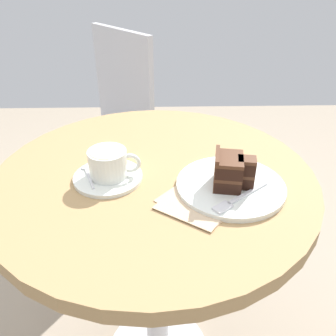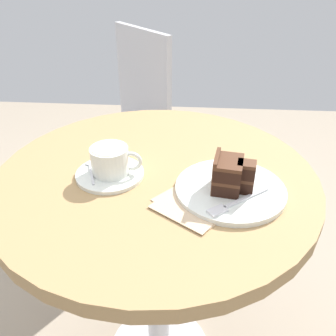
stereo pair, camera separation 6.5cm
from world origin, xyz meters
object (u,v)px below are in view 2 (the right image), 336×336
Objects in this scene: saucer at (110,174)px; coffee_cup at (111,160)px; cafe_chair at (128,122)px; cake_slice at (230,175)px; fork at (233,204)px; napkin at (197,202)px; teaspoon at (91,169)px; cake_plate at (230,189)px.

saucer is 1.34× the size of coffee_cup.
saucer is 0.17× the size of cafe_chair.
saucer is at bearing 169.45° from cake_slice.
cafe_chair is at bearing 114.65° from cake_slice.
fork is 0.07m from napkin.
fork is at bearing -85.47° from cake_slice.
saucer is 0.27m from cake_slice.
saucer is 1.71× the size of cake_slice.
teaspoon is 0.46× the size of napkin.
saucer is at bearing -171.97° from coffee_cup.
teaspoon is 0.76m from cafe_chair.
saucer is 0.04m from coffee_cup.
fork reaches higher than cake_plate.
cake_slice is 0.68× the size of fork.
cake_slice is at bearing -10.87° from coffee_cup.
coffee_cup is 0.56× the size of napkin.
teaspoon reaches higher than saucer.
saucer is 0.22m from napkin.
cake_slice is at bearing -17.83° from cafe_chair.
coffee_cup is at bearing 8.03° from saucer.
teaspoon is 0.32m from cake_plate.
teaspoon is 0.26m from napkin.
cake_slice is (0.31, -0.06, 0.04)m from teaspoon.
fork is (0.26, -0.11, -0.03)m from coffee_cup.
coffee_cup is 0.49× the size of cake_plate.
napkin is (0.19, -0.09, -0.04)m from coffee_cup.
cafe_chair reaches higher than coffee_cup.
cafe_chair is (-0.37, 0.78, -0.21)m from cake_plate.
fork is 0.15× the size of cafe_chair.
cafe_chair reaches higher than teaspoon.
cafe_chair is at bearing 115.11° from cake_plate.
coffee_cup is 0.13× the size of cafe_chair.
teaspoon is (-0.05, 0.01, 0.01)m from saucer.
fork is at bearing -129.68° from teaspoon.
cake_slice is 0.44× the size of napkin.
saucer is 0.27m from cake_plate.
cake_plate is at bearing 32.51° from napkin.
cake_plate is 0.06m from fork.
coffee_cup is 0.06m from teaspoon.
cake_plate is at bearing -17.38° from cafe_chair.
coffee_cup reaches higher than fork.
cafe_chair is (-0.05, 0.73, -0.22)m from teaspoon.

